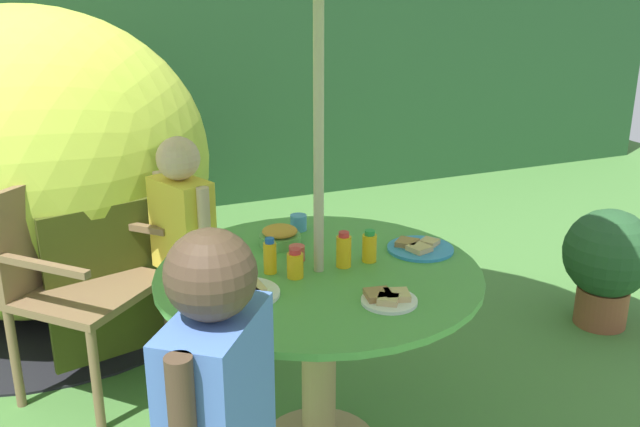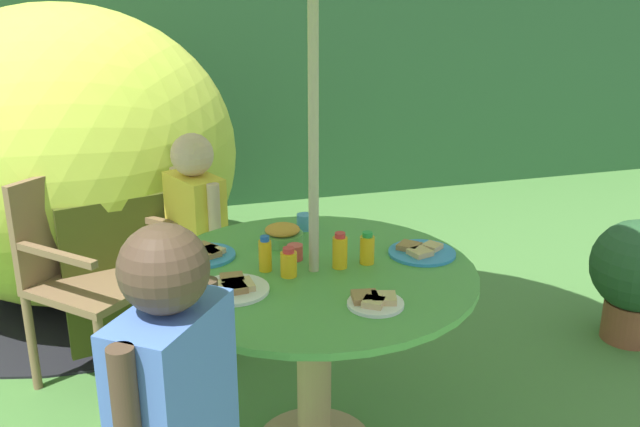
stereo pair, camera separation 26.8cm
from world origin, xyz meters
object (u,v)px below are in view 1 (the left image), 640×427
Objects in this scene: dome_tent at (32,162)px; cup_near at (298,223)px; plate_center_front at (243,291)px; juice_bottle_near_right at (344,251)px; plate_near_left at (419,247)px; plate_far_right at (204,259)px; potted_plant at (608,260)px; juice_bottle_far_left at (295,264)px; garden_table at (319,317)px; wooden_chair at (71,271)px; juice_bottle_mid_right at (369,247)px; child_in_blue_shirt at (218,407)px; cup_far at (297,253)px; snack_bowl at (280,236)px; plate_center_back at (388,299)px; child_in_yellow_shirt at (183,226)px; juice_bottle_mid_left at (270,257)px.

dome_tent is 35.79× the size of cup_near.
plate_center_front is 1.84× the size of juice_bottle_near_right.
plate_near_left is 0.81m from plate_far_right.
juice_bottle_far_left is (-1.85, -0.41, 0.44)m from potted_plant.
plate_center_front is at bearing -163.62° from garden_table.
wooden_chair reaches higher than juice_bottle_mid_right.
child_in_blue_shirt reaches higher than plate_center_front.
cup_far reaches higher than plate_near_left.
juice_bottle_far_left is (0.71, -0.85, 0.26)m from wooden_chair.
snack_bowl is at bearing 10.51° from child_in_blue_shirt.
plate_near_left is (0.32, 0.35, -0.00)m from plate_center_back.
juice_bottle_near_right is 0.41m from cup_near.
plate_center_back reaches higher than potted_plant.
plate_center_front is (-0.31, -0.09, 0.20)m from garden_table.
child_in_yellow_shirt reaches higher than garden_table.
cup_far is at bearing -76.93° from dome_tent.
cup_far reaches higher than plate_far_right.
plate_far_right is 3.51× the size of cup_near.
juice_bottle_mid_left is (0.16, -0.73, 0.11)m from child_in_yellow_shirt.
cup_far is at bearing 139.44° from juice_bottle_near_right.
dome_tent is 1.93× the size of child_in_blue_shirt.
cup_far is (0.76, -0.71, 0.24)m from wooden_chair.
potted_plant is 0.50× the size of child_in_blue_shirt.
juice_bottle_mid_right reaches higher than juice_bottle_far_left.
plate_far_right is at bearing 152.91° from juice_bottle_near_right.
child_in_blue_shirt is 1.15m from snack_bowl.
potted_plant is 1.85m from snack_bowl.
plate_near_left is at bearing 5.81° from juice_bottle_near_right.
cup_near is at bearing 132.73° from plate_near_left.
garden_table is 8.94× the size of juice_bottle_mid_left.
plate_near_left is 0.60m from juice_bottle_mid_left.
potted_plant is 1.73m from cup_near.
juice_bottle_mid_right reaches higher than cup_near.
snack_bowl is 1.21× the size of juice_bottle_near_right.
plate_center_back reaches higher than garden_table.
wooden_chair is at bearing 134.07° from garden_table.
wooden_chair is at bearing 129.63° from juice_bottle_far_left.
wooden_chair is 1.48m from plate_near_left.
wooden_chair is at bearing 147.09° from plate_near_left.
juice_bottle_mid_right is at bearing 11.81° from child_in_yellow_shirt.
plate_near_left is 0.52m from cup_near.
snack_bowl is 0.17m from cup_far.
wooden_chair is 16.04× the size of cup_far.
plate_center_front is at bearing -166.81° from potted_plant.
snack_bowl is 0.31m from juice_bottle_far_left.
juice_bottle_far_left reaches higher than plate_center_front.
child_in_blue_shirt reaches higher than juice_bottle_near_right.
wooden_chair is 0.96m from snack_bowl.
snack_bowl is (-0.05, 0.28, 0.22)m from garden_table.
child_in_yellow_shirt is 0.94m from juice_bottle_mid_right.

